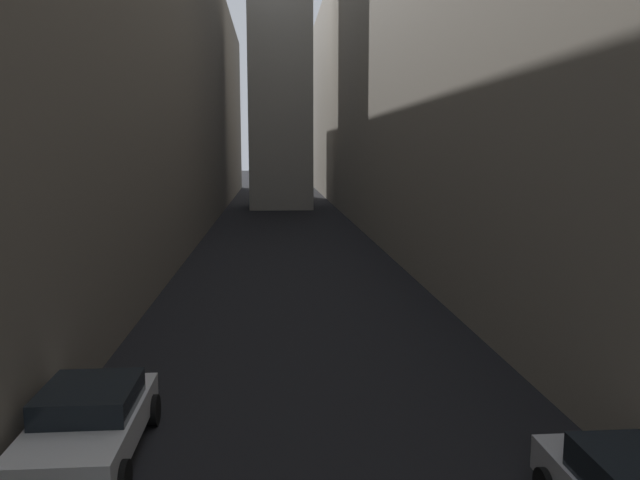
% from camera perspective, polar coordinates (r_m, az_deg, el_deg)
% --- Properties ---
extents(ground_plane, '(264.00, 264.00, 0.00)m').
position_cam_1_polar(ground_plane, '(40.67, -3.09, 0.08)').
color(ground_plane, black).
extents(building_block_left, '(12.02, 108.00, 21.33)m').
position_cam_1_polar(building_block_left, '(43.82, -18.99, 14.23)').
color(building_block_left, '#60594F').
rests_on(building_block_left, ground).
extents(building_block_right, '(12.93, 108.00, 23.84)m').
position_cam_1_polar(building_block_right, '(44.58, 12.92, 15.98)').
color(building_block_right, gray).
rests_on(building_block_right, ground).
extents(parked_car_left_third, '(2.07, 4.12, 1.39)m').
position_cam_1_polar(parked_car_left_third, '(12.98, -20.40, -15.30)').
color(parked_car_left_third, silver).
rests_on(parked_car_left_third, ground).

